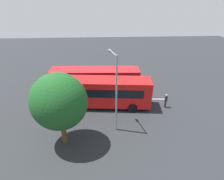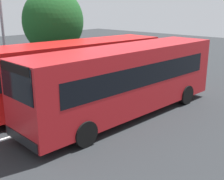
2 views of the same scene
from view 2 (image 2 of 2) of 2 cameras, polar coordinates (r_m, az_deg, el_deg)
ground_plane at (r=15.07m, az=-3.37°, el=-4.01°), size 77.84×77.84×0.00m
bus_far_left at (r=15.64m, az=-8.04°, el=3.70°), size 11.36×3.56×3.36m
bus_center_left at (r=13.88m, az=2.81°, el=2.23°), size 11.28×2.99×3.36m
street_lamp at (r=18.11m, az=-20.25°, el=12.29°), size 0.73×2.38×7.38m
depot_tree at (r=21.92m, az=-11.41°, el=13.01°), size 4.52×4.06×6.47m
lane_stripe_outer_left at (r=15.07m, az=-3.37°, el=-3.99°), size 16.79×1.34×0.01m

